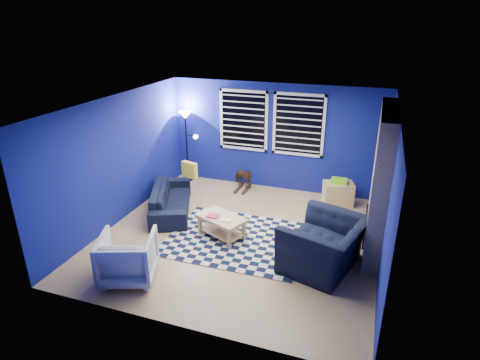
# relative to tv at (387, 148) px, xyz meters

# --- Properties ---
(floor) EXTENTS (5.00, 5.00, 0.00)m
(floor) POSITION_rel_tv_xyz_m (-2.45, -2.00, -1.40)
(floor) COLOR tan
(floor) RESTS_ON ground
(ceiling) EXTENTS (5.00, 5.00, 0.00)m
(ceiling) POSITION_rel_tv_xyz_m (-2.45, -2.00, 1.10)
(ceiling) COLOR white
(ceiling) RESTS_ON wall_back
(wall_back) EXTENTS (5.00, 0.00, 5.00)m
(wall_back) POSITION_rel_tv_xyz_m (-2.45, 0.50, -0.15)
(wall_back) COLOR navy
(wall_back) RESTS_ON floor
(wall_left) EXTENTS (0.00, 5.00, 5.00)m
(wall_left) POSITION_rel_tv_xyz_m (-4.95, -2.00, -0.15)
(wall_left) COLOR navy
(wall_left) RESTS_ON floor
(wall_right) EXTENTS (0.00, 5.00, 5.00)m
(wall_right) POSITION_rel_tv_xyz_m (0.05, -2.00, -0.15)
(wall_right) COLOR navy
(wall_right) RESTS_ON floor
(fireplace) EXTENTS (0.65, 2.00, 2.50)m
(fireplace) POSITION_rel_tv_xyz_m (-0.09, -1.50, -0.20)
(fireplace) COLOR gray
(fireplace) RESTS_ON floor
(window_left) EXTENTS (1.17, 0.06, 1.42)m
(window_left) POSITION_rel_tv_xyz_m (-3.20, 0.46, 0.20)
(window_left) COLOR black
(window_left) RESTS_ON wall_back
(window_right) EXTENTS (1.17, 0.06, 1.42)m
(window_right) POSITION_rel_tv_xyz_m (-1.90, 0.46, 0.20)
(window_right) COLOR black
(window_right) RESTS_ON wall_back
(tv) EXTENTS (0.07, 1.00, 0.58)m
(tv) POSITION_rel_tv_xyz_m (0.00, 0.00, 0.00)
(tv) COLOR black
(tv) RESTS_ON wall_right
(rug) EXTENTS (2.52, 2.03, 0.02)m
(rug) POSITION_rel_tv_xyz_m (-2.46, -2.11, -1.39)
(rug) COLOR black
(rug) RESTS_ON floor
(sofa) EXTENTS (2.04, 1.44, 0.55)m
(sofa) POSITION_rel_tv_xyz_m (-4.16, -1.46, -1.12)
(sofa) COLOR black
(sofa) RESTS_ON floor
(armchair_big) EXTENTS (1.57, 1.46, 0.85)m
(armchair_big) POSITION_rel_tv_xyz_m (-0.82, -2.49, -0.98)
(armchair_big) COLOR black
(armchair_big) RESTS_ON floor
(armchair_bent) EXTENTS (1.06, 1.08, 0.77)m
(armchair_bent) POSITION_rel_tv_xyz_m (-3.66, -3.78, -1.02)
(armchair_bent) COLOR gray
(armchair_bent) RESTS_ON floor
(rocking_horse) EXTENTS (0.49, 0.65, 0.50)m
(rocking_horse) POSITION_rel_tv_xyz_m (-3.09, 0.12, -1.08)
(rocking_horse) COLOR #472A16
(rocking_horse) RESTS_ON floor
(coffee_table) EXTENTS (1.03, 0.82, 0.45)m
(coffee_table) POSITION_rel_tv_xyz_m (-2.75, -2.13, -1.09)
(coffee_table) COLOR tan
(coffee_table) RESTS_ON rug
(cabinet) EXTENTS (0.72, 0.59, 0.61)m
(cabinet) POSITION_rel_tv_xyz_m (-0.86, 0.00, -1.13)
(cabinet) COLOR tan
(cabinet) RESTS_ON floor
(floor_lamp) EXTENTS (0.48, 0.29, 1.75)m
(floor_lamp) POSITION_rel_tv_xyz_m (-4.58, 0.25, 0.03)
(floor_lamp) COLOR black
(floor_lamp) RESTS_ON floor
(throw_pillow) EXTENTS (0.39, 0.20, 0.35)m
(throw_pillow) POSITION_rel_tv_xyz_m (-4.01, -0.83, -0.67)
(throw_pillow) COLOR yellow
(throw_pillow) RESTS_ON sofa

